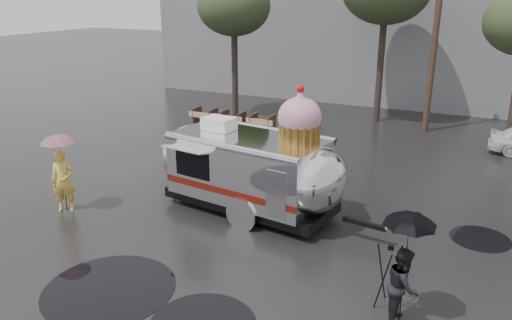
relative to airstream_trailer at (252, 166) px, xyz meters
The scene contains 11 objects.
ground 3.06m from the airstream_trailer, 68.81° to the right, with size 120.00×120.00×0.00m, color black.
puddles 1.94m from the airstream_trailer, 126.26° to the right, with size 11.64×10.74×0.01m.
utility_pole 12.41m from the airstream_trailer, 73.10° to the left, with size 1.60×0.28×9.00m.
tree_left 12.74m from the airstream_trailer, 119.90° to the left, with size 3.64×3.64×6.95m.
barricade_row 8.77m from the airstream_trailer, 121.58° to the left, with size 4.30×0.80×1.00m.
airstream_trailer is the anchor object (origin of this frame).
person_left 5.61m from the airstream_trailer, 154.89° to the right, with size 0.67×0.45×1.87m, color yellow.
umbrella_pink 5.62m from the airstream_trailer, 154.89° to the right, with size 1.23×1.23×2.39m.
person_right 6.10m from the airstream_trailer, 35.43° to the right, with size 0.77×0.43×1.61m, color black.
umbrella_black 6.10m from the airstream_trailer, 35.43° to the right, with size 1.24×1.24×2.39m.
tripod 5.58m from the airstream_trailer, 34.12° to the right, with size 0.57×0.57×1.42m.
Camera 1 is at (4.96, -9.83, 6.28)m, focal length 35.00 mm.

